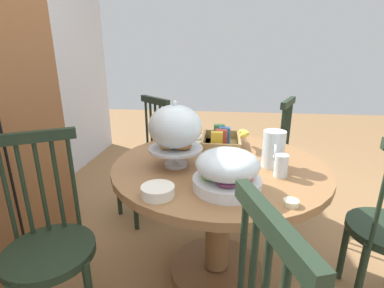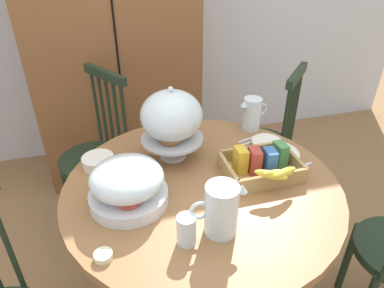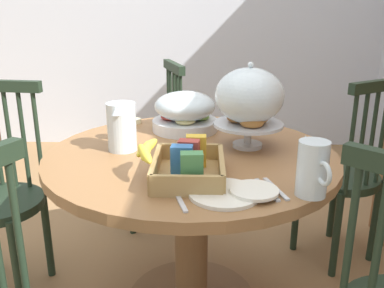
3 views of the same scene
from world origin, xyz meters
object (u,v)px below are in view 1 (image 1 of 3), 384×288
(windsor_chair_host_seat, at_px, (49,249))
(fruit_platter_covered, at_px, (227,171))
(windsor_chair_far_side, at_px, (143,164))
(cereal_bowl, at_px, (158,191))
(china_plate_large, at_px, (204,139))
(drinking_glass, at_px, (281,166))
(orange_juice_pitcher, at_px, (273,151))
(butter_dish, at_px, (291,203))
(pastry_stand_with_dome, at_px, (175,129))
(milk_pitcher, at_px, (166,128))
(cereal_basket, at_px, (223,140))
(china_plate_small, at_px, (191,137))
(windsor_chair_facing_door, at_px, (265,161))
(dining_table, at_px, (218,200))

(windsor_chair_host_seat, xyz_separation_m, fruit_platter_covered, (0.13, -0.79, 0.37))
(windsor_chair_far_side, height_order, cereal_bowl, windsor_chair_far_side)
(china_plate_large, height_order, drinking_glass, drinking_glass)
(orange_juice_pitcher, relative_size, butter_dish, 3.27)
(pastry_stand_with_dome, height_order, milk_pitcher, pastry_stand_with_dome)
(butter_dish, bearing_deg, cereal_basket, 21.93)
(pastry_stand_with_dome, distance_m, china_plate_small, 0.50)
(orange_juice_pitcher, relative_size, china_plate_large, 0.89)
(orange_juice_pitcher, height_order, milk_pitcher, orange_juice_pitcher)
(windsor_chair_facing_door, distance_m, pastry_stand_with_dome, 1.15)
(milk_pitcher, bearing_deg, butter_dish, -140.40)
(pastry_stand_with_dome, bearing_deg, milk_pitcher, 18.04)
(windsor_chair_far_side, height_order, pastry_stand_with_dome, pastry_stand_with_dome)
(windsor_chair_facing_door, xyz_separation_m, orange_juice_pitcher, (-0.81, 0.09, 0.37))
(windsor_chair_far_side, bearing_deg, cereal_basket, -119.16)
(orange_juice_pitcher, bearing_deg, windsor_chair_host_seat, 111.84)
(pastry_stand_with_dome, xyz_separation_m, china_plate_small, (0.46, -0.02, -0.18))
(drinking_glass, bearing_deg, cereal_basket, 34.45)
(pastry_stand_with_dome, distance_m, milk_pitcher, 0.49)
(dining_table, relative_size, drinking_glass, 10.38)
(pastry_stand_with_dome, relative_size, china_plate_small, 2.29)
(windsor_chair_facing_door, xyz_separation_m, cereal_bowl, (-1.20, 0.61, 0.31))
(cereal_basket, bearing_deg, fruit_platter_covered, -177.65)
(pastry_stand_with_dome, bearing_deg, china_plate_large, -13.77)
(china_plate_large, xyz_separation_m, china_plate_small, (-0.00, 0.09, 0.01))
(china_plate_large, relative_size, china_plate_small, 1.47)
(orange_juice_pitcher, height_order, cereal_bowl, orange_juice_pitcher)
(windsor_chair_far_side, distance_m, cereal_bowl, 1.13)
(windsor_chair_far_side, height_order, butter_dish, windsor_chair_far_side)
(china_plate_small, bearing_deg, cereal_bowl, 177.00)
(fruit_platter_covered, xyz_separation_m, milk_pitcher, (0.69, 0.41, -0.01))
(fruit_platter_covered, xyz_separation_m, cereal_basket, (0.56, 0.02, -0.04))
(china_plate_small, bearing_deg, orange_juice_pitcher, -130.94)
(windsor_chair_host_seat, xyz_separation_m, milk_pitcher, (0.82, -0.38, 0.37))
(orange_juice_pitcher, xyz_separation_m, cereal_bowl, (-0.39, 0.52, -0.06))
(windsor_chair_facing_door, distance_m, cereal_basket, 0.72)
(butter_dish, bearing_deg, china_plate_large, 26.27)
(butter_dish, bearing_deg, china_plate_small, 31.18)
(cereal_basket, distance_m, butter_dish, 0.73)
(fruit_platter_covered, bearing_deg, milk_pitcher, 30.96)
(cereal_bowl, distance_m, drinking_glass, 0.60)
(windsor_chair_host_seat, bearing_deg, cereal_basket, -48.02)
(milk_pitcher, distance_m, drinking_glass, 0.85)
(dining_table, xyz_separation_m, orange_juice_pitcher, (-0.02, -0.27, 0.31))
(cereal_basket, height_order, butter_dish, cereal_basket)
(windsor_chair_host_seat, height_order, fruit_platter_covered, windsor_chair_host_seat)
(butter_dish, bearing_deg, orange_juice_pitcher, 1.95)
(milk_pitcher, distance_m, cereal_bowl, 0.80)
(dining_table, relative_size, fruit_platter_covered, 3.81)
(milk_pitcher, bearing_deg, pastry_stand_with_dome, -161.96)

